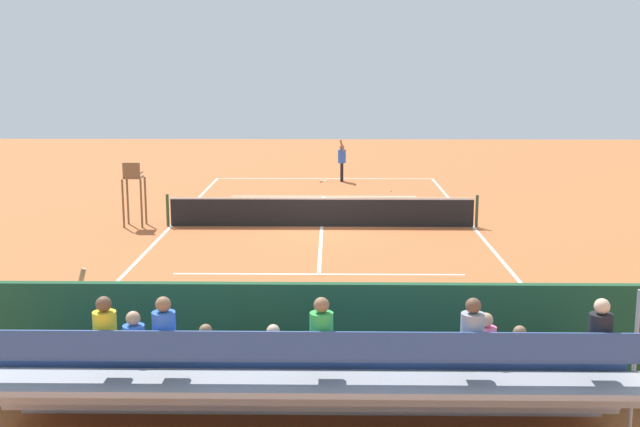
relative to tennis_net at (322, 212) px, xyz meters
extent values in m
plane|color=#BC6033|center=(0.00, 0.00, -0.50)|extent=(60.00, 60.00, 0.00)
cube|color=white|center=(0.00, -11.00, -0.50)|extent=(10.00, 0.10, 0.01)
cube|color=white|center=(0.00, 11.00, -0.50)|extent=(10.00, 0.10, 0.01)
cube|color=white|center=(-5.00, 0.00, -0.50)|extent=(0.10, 22.00, 0.01)
cube|color=white|center=(5.00, 0.00, -0.50)|extent=(0.10, 22.00, 0.01)
cube|color=white|center=(0.00, -6.05, -0.50)|extent=(7.50, 0.10, 0.01)
cube|color=white|center=(0.00, 6.05, -0.50)|extent=(7.50, 0.10, 0.01)
cube|color=white|center=(0.00, 0.00, -0.50)|extent=(0.10, 12.10, 0.01)
cube|color=white|center=(0.00, -11.00, -0.50)|extent=(0.10, 0.30, 0.01)
cube|color=black|center=(0.00, 0.00, -0.05)|extent=(10.00, 0.02, 0.91)
cube|color=white|center=(0.00, 0.00, 0.44)|extent=(10.00, 0.04, 0.06)
cylinder|color=#2D5133|center=(-5.10, 0.00, 0.03)|extent=(0.10, 0.10, 1.07)
cylinder|color=#2D5133|center=(5.10, 0.00, 0.03)|extent=(0.10, 0.10, 1.07)
cube|color=#1E4C2D|center=(0.00, 14.00, 0.50)|extent=(18.00, 0.16, 2.00)
cube|color=#9EA0A5|center=(0.00, 14.35, -0.28)|extent=(9.00, 0.10, 0.45)
cube|color=#9EA0A5|center=(0.00, 14.70, -0.09)|extent=(9.00, 0.80, 0.08)
cube|color=#9EA0A5|center=(0.00, 14.32, -0.28)|extent=(9.00, 0.04, 0.45)
cube|color=#335193|center=(0.00, 14.80, 0.33)|extent=(8.60, 0.36, 0.04)
cube|color=#335193|center=(0.00, 14.98, 0.53)|extent=(8.60, 0.03, 0.36)
cube|color=#9EA0A5|center=(0.00, 15.50, 0.36)|extent=(9.00, 0.80, 0.08)
cube|color=#9EA0A5|center=(0.00, 15.12, 0.17)|extent=(9.00, 0.04, 0.45)
cube|color=#335193|center=(0.00, 15.60, 0.78)|extent=(8.60, 0.36, 0.04)
cube|color=#335193|center=(0.00, 15.78, 0.98)|extent=(8.60, 0.03, 0.36)
cube|color=#9EA0A5|center=(0.00, 16.30, 0.81)|extent=(9.00, 0.80, 0.08)
cube|color=#9EA0A5|center=(0.00, 15.92, 0.62)|extent=(9.00, 0.04, 0.45)
cube|color=#335193|center=(0.00, 16.40, 1.23)|extent=(8.60, 0.36, 0.04)
cube|color=#335193|center=(0.00, 16.58, 1.43)|extent=(8.60, 0.03, 0.36)
cylinder|color=#9EA0A5|center=(-4.50, 15.50, 0.67)|extent=(0.06, 0.06, 2.35)
cube|color=#2D2D33|center=(-2.43, 15.43, 0.82)|extent=(0.32, 0.40, 0.12)
cylinder|color=pink|center=(-2.43, 15.55, 1.10)|extent=(0.30, 0.30, 0.45)
sphere|color=tan|center=(-2.43, 15.55, 1.43)|extent=(0.20, 0.20, 0.20)
cube|color=#2D2D33|center=(-3.09, 14.63, 0.37)|extent=(0.32, 0.40, 0.12)
cylinder|color=orange|center=(-3.09, 14.75, 0.65)|extent=(0.30, 0.30, 0.45)
sphere|color=#8C6647|center=(-3.09, 14.75, 0.98)|extent=(0.20, 0.20, 0.20)
cube|color=#2D2D33|center=(1.79, 16.23, 1.27)|extent=(0.32, 0.40, 0.12)
cylinder|color=blue|center=(1.79, 16.35, 1.55)|extent=(0.30, 0.30, 0.45)
sphere|color=#8C6647|center=(1.79, 16.35, 1.88)|extent=(0.20, 0.20, 0.20)
cube|color=#2D2D33|center=(2.39, 15.43, 0.82)|extent=(0.32, 0.40, 0.12)
cylinder|color=blue|center=(2.39, 15.55, 1.10)|extent=(0.30, 0.30, 0.45)
sphere|color=tan|center=(2.39, 15.55, 1.43)|extent=(0.20, 0.20, 0.20)
cube|color=#2D2D33|center=(1.53, 14.63, 0.37)|extent=(0.32, 0.40, 0.12)
cylinder|color=white|center=(1.53, 14.75, 0.65)|extent=(0.30, 0.30, 0.45)
sphere|color=#8C6647|center=(1.53, 14.75, 0.98)|extent=(0.20, 0.20, 0.20)
cube|color=#2D2D33|center=(-0.20, 16.23, 1.27)|extent=(0.32, 0.40, 0.12)
cylinder|color=green|center=(-0.20, 16.35, 1.55)|extent=(0.30, 0.30, 0.45)
sphere|color=#8C6647|center=(-0.20, 16.35, 1.88)|extent=(0.20, 0.20, 0.20)
cube|color=#2D2D33|center=(0.53, 14.63, 0.37)|extent=(0.32, 0.40, 0.12)
cylinder|color=orange|center=(0.53, 14.75, 0.65)|extent=(0.30, 0.30, 0.45)
sphere|color=beige|center=(0.53, 14.75, 0.98)|extent=(0.20, 0.20, 0.20)
cube|color=#2D2D33|center=(2.55, 16.23, 1.27)|extent=(0.32, 0.40, 0.12)
cylinder|color=yellow|center=(2.55, 16.35, 1.55)|extent=(0.30, 0.30, 0.45)
sphere|color=brown|center=(2.55, 16.35, 1.88)|extent=(0.20, 0.20, 0.20)
cube|color=#2D2D33|center=(-2.10, 16.23, 1.27)|extent=(0.32, 0.40, 0.12)
cylinder|color=#9399A3|center=(-2.10, 16.35, 1.55)|extent=(0.30, 0.30, 0.45)
sphere|color=brown|center=(-2.10, 16.35, 1.88)|extent=(0.20, 0.20, 0.20)
cube|color=#2D2D33|center=(-3.71, 16.23, 1.27)|extent=(0.32, 0.40, 0.12)
cylinder|color=black|center=(-3.71, 16.35, 1.55)|extent=(0.30, 0.30, 0.45)
sphere|color=beige|center=(-3.71, 16.35, 1.88)|extent=(0.20, 0.20, 0.20)
cylinder|color=brown|center=(5.90, -0.34, 0.30)|extent=(0.07, 0.07, 1.60)
cylinder|color=brown|center=(6.50, -0.34, 0.30)|extent=(0.07, 0.07, 1.60)
cylinder|color=brown|center=(5.90, 0.26, 0.30)|extent=(0.07, 0.07, 1.60)
cylinder|color=brown|center=(6.50, 0.26, 0.30)|extent=(0.07, 0.07, 1.60)
cube|color=brown|center=(6.20, -0.04, 1.13)|extent=(0.56, 0.56, 0.06)
cube|color=brown|center=(6.20, 0.20, 1.40)|extent=(0.56, 0.06, 0.48)
cube|color=brown|center=(5.94, -0.04, 1.28)|extent=(0.04, 0.48, 0.04)
cube|color=brown|center=(6.46, -0.04, 1.28)|extent=(0.04, 0.48, 0.04)
cube|color=#234C2D|center=(-2.71, 13.20, -0.05)|extent=(1.80, 0.40, 0.05)
cylinder|color=#234C2D|center=(-3.46, 13.20, -0.28)|extent=(0.06, 0.06, 0.45)
cylinder|color=#234C2D|center=(-1.96, 13.20, -0.28)|extent=(0.06, 0.06, 0.45)
cube|color=#234C2D|center=(-2.71, 13.38, 0.25)|extent=(1.80, 0.04, 0.36)
cube|color=black|center=(-1.03, 13.40, -0.32)|extent=(0.90, 0.36, 0.36)
cylinder|color=black|center=(-0.78, -10.24, -0.08)|extent=(0.14, 0.14, 0.85)
cylinder|color=black|center=(-0.78, -10.02, -0.08)|extent=(0.14, 0.14, 0.85)
cylinder|color=blue|center=(-0.78, -10.13, 0.65)|extent=(0.37, 0.37, 0.60)
sphere|color=#8C6647|center=(-0.78, -10.13, 1.06)|extent=(0.22, 0.22, 0.22)
cylinder|color=#8C6647|center=(-0.78, -9.91, 1.15)|extent=(0.25, 0.09, 0.55)
cylinder|color=#8C6647|center=(-0.78, -10.35, 0.68)|extent=(0.09, 0.09, 0.50)
cylinder|color=black|center=(0.13, -9.88, -0.49)|extent=(0.16, 0.26, 0.03)
torus|color=#D8CC4C|center=(0.00, -10.12, -0.49)|extent=(0.41, 0.41, 0.02)
cylinder|color=white|center=(0.00, -10.12, -0.49)|extent=(0.25, 0.25, 0.00)
sphere|color=#CCDB33|center=(-2.81, -7.22, -0.47)|extent=(0.07, 0.07, 0.07)
cylinder|color=#232328|center=(4.06, 13.11, -0.08)|extent=(0.14, 0.14, 0.85)
cylinder|color=#232328|center=(4.01, 12.90, -0.08)|extent=(0.14, 0.14, 0.85)
cylinder|color=yellow|center=(4.03, 13.01, 0.65)|extent=(0.43, 0.43, 0.60)
sphere|color=tan|center=(4.03, 13.01, 1.06)|extent=(0.22, 0.22, 0.22)
cylinder|color=tan|center=(3.98, 12.79, 1.15)|extent=(0.26, 0.14, 0.55)
cylinder|color=tan|center=(4.08, 13.22, 0.68)|extent=(0.11, 0.11, 0.50)
camera|label=1|loc=(-0.33, 26.05, 4.89)|focal=45.18mm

